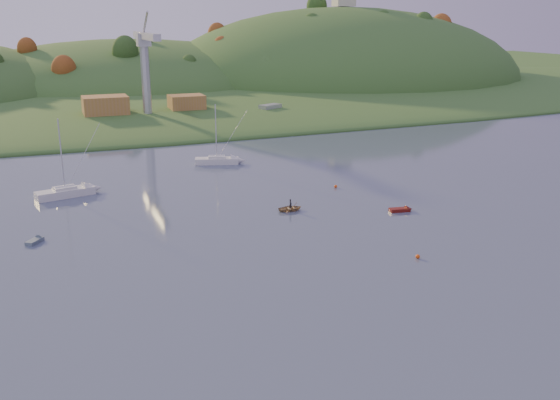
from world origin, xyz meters
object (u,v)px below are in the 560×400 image
object	(u,v)px
sailboat_near	(65,192)
sailboat_far	(217,160)
canoe	(290,208)
red_tender	(404,209)
grey_dinghy	(37,240)

from	to	relation	value
sailboat_near	sailboat_far	world-z (taller)	sailboat_near
sailboat_near	sailboat_far	size ratio (longest dim) A/B	1.08
canoe	red_tender	size ratio (longest dim) A/B	0.98
red_tender	grey_dinghy	xyz separation A→B (m)	(-48.60, 5.90, -0.02)
sailboat_near	canoe	xyz separation A→B (m)	(29.36, -19.18, -0.41)
sailboat_far	red_tender	world-z (taller)	sailboat_far
sailboat_near	red_tender	distance (m)	50.95
canoe	red_tender	world-z (taller)	red_tender
canoe	grey_dinghy	size ratio (longest dim) A/B	1.18
canoe	red_tender	bearing A→B (deg)	-113.36
sailboat_near	red_tender	world-z (taller)	sailboat_near
sailboat_near	red_tender	size ratio (longest dim) A/B	3.41
sailboat_far	grey_dinghy	bearing A→B (deg)	-117.55
red_tender	canoe	bearing A→B (deg)	166.02
grey_dinghy	canoe	bearing A→B (deg)	-52.66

